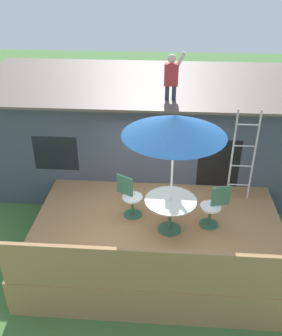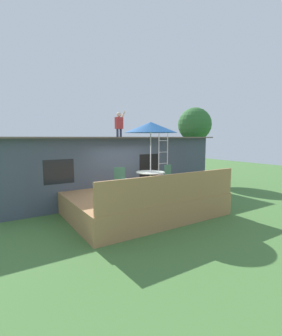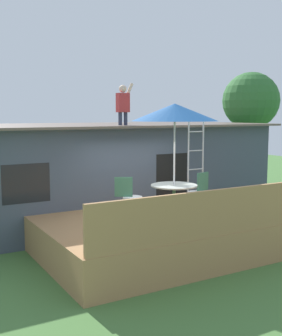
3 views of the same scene
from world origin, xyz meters
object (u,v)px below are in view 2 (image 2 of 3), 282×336
Objects in this scene: patio_umbrella at (151,127)px; person_figure at (119,123)px; step_ladder at (163,158)px; patio_chair_left at (123,180)px; patio_chair_right at (166,177)px; patio_table at (150,176)px; backyard_tree at (195,125)px.

person_figure is at bearing 91.42° from patio_umbrella.
patio_chair_left is at bearing -161.49° from step_ladder.
person_figure is 1.21× the size of patio_chair_right.
backyard_tree is (6.22, 4.13, 2.15)m from patio_table.
patio_umbrella is 2.29× the size of person_figure.
backyard_tree reaches higher than step_ladder.
person_figure is at bearing 148.56° from step_ladder.
person_figure reaches higher than patio_umbrella.
patio_chair_left is at bearing -152.82° from backyard_tree.
step_ladder is 0.47× the size of backyard_tree.
person_figure is 1.21× the size of patio_chair_left.
step_ladder is at bearing -31.44° from person_figure.
step_ladder is (1.58, 1.31, 0.51)m from patio_table.
backyard_tree reaches higher than patio_umbrella.
backyard_tree is (6.28, 1.82, 0.11)m from person_figure.
patio_table is 7.77m from backyard_tree.
patio_chair_right is (0.90, 0.25, -1.89)m from patio_umbrella.
step_ladder is 2.39× the size of patio_chair_right.
person_figure is at bearing -80.49° from patio_chair_right.
person_figure is (-0.06, 2.31, 2.04)m from patio_table.
patio_umbrella is 2.14m from patio_chair_left.
patio_chair_right is 0.20× the size of backyard_tree.
person_figure is at bearing -163.87° from backyard_tree.
patio_umbrella is 2.33m from person_figure.
patio_table is at bearing 0.00° from patio_chair_right.
patio_chair_right is (0.90, 0.25, -0.13)m from patio_table.
patio_table is at bearing -146.42° from backyard_tree.
patio_umbrella is 2.40m from step_ladder.
patio_umbrella is 2.76× the size of patio_chair_left.
step_ladder reaches higher than patio_chair_left.
step_ladder is (1.58, 1.31, -1.25)m from patio_umbrella.
patio_chair_right is at bearing 21.58° from patio_chair_left.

